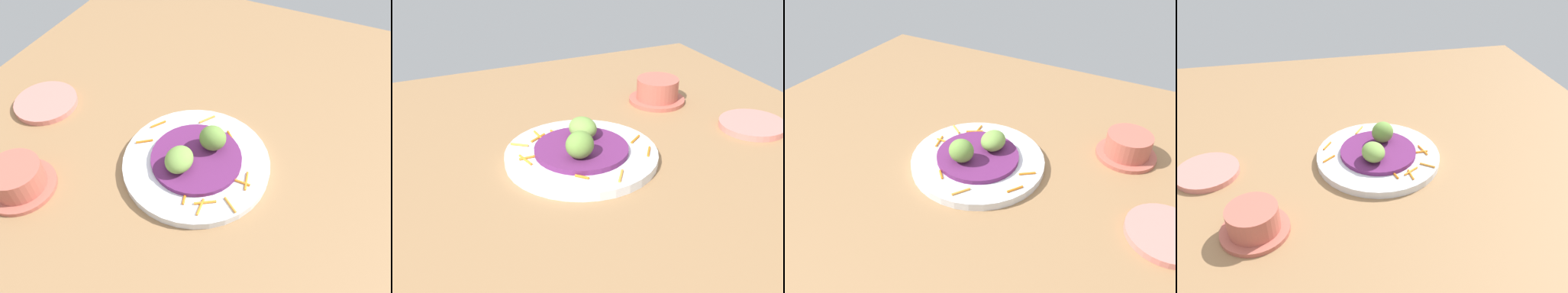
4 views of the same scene
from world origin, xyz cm
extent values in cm
cube|color=#936D47|center=(0.00, 0.00, 1.00)|extent=(110.00, 110.00, 2.00)
cylinder|color=silver|center=(4.72, -3.21, 2.75)|extent=(25.13, 25.13, 1.50)
cylinder|color=#60235B|center=(4.72, -3.21, 3.95)|extent=(15.45, 15.45, 0.90)
cylinder|color=orange|center=(4.82, -13.30, 3.70)|extent=(2.13, 2.68, 0.40)
cylinder|color=orange|center=(13.18, 1.36, 3.70)|extent=(3.02, 0.63, 0.40)
cylinder|color=orange|center=(5.53, 6.10, 3.70)|extent=(3.62, 1.21, 0.40)
cylinder|color=orange|center=(12.11, 1.72, 3.70)|extent=(2.17, 3.19, 0.40)
cylinder|color=orange|center=(0.26, -13.13, 3.70)|extent=(2.75, 2.07, 0.40)
cylinder|color=orange|center=(6.09, 5.65, 3.70)|extent=(0.42, 2.59, 0.40)
cylinder|color=orange|center=(-2.91, -0.04, 3.70)|extent=(1.85, 1.82, 0.40)
cylinder|color=orange|center=(12.74, -1.57, 3.70)|extent=(2.34, 0.98, 0.40)
cylinder|color=orange|center=(10.89, 5.40, 3.70)|extent=(2.17, 2.73, 0.40)
cylinder|color=orange|center=(-5.01, -5.43, 3.70)|extent=(3.00, 2.25, 0.40)
ellipsoid|color=#759E47|center=(7.84, -4.83, 6.15)|extent=(5.57, 4.72, 3.51)
ellipsoid|color=olive|center=(1.59, -1.59, 6.61)|extent=(5.06, 5.38, 4.44)
cylinder|color=tan|center=(3.06, -37.09, 2.57)|extent=(12.27, 12.27, 1.14)
cylinder|color=#B75B4C|center=(21.05, -27.31, 2.40)|extent=(11.40, 11.40, 0.80)
cylinder|color=#B75B4C|center=(21.05, -27.31, 4.91)|extent=(8.48, 8.48, 4.22)
camera|label=1|loc=(42.25, 14.01, 52.87)|focal=34.69mm
camera|label=2|loc=(-63.60, 26.25, 43.53)|focal=47.51mm
camera|label=3|loc=(-45.20, -31.55, 47.44)|focal=35.16mm
camera|label=4|loc=(72.98, -18.17, 50.76)|focal=37.81mm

